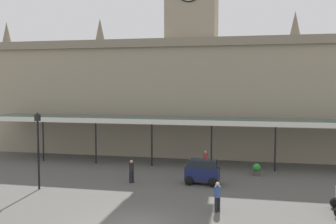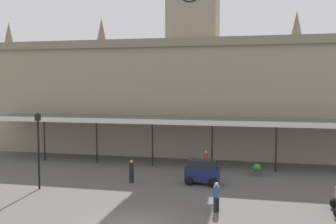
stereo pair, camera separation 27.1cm
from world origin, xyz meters
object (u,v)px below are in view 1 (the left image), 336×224
at_px(pedestrian_near_entrance, 131,170).
at_px(planter_near_kerb, 257,169).
at_px(pedestrian_crossing_forecourt, 217,196).
at_px(victorian_lamppost, 38,142).
at_px(pedestrian_beside_cars, 205,160).
at_px(car_navy_van, 202,173).

bearing_deg(pedestrian_near_entrance, planter_near_kerb, 24.30).
xyz_separation_m(pedestrian_near_entrance, pedestrian_crossing_forecourt, (6.54, -4.99, 0.00)).
height_order(victorian_lamppost, planter_near_kerb, victorian_lamppost).
bearing_deg(pedestrian_beside_cars, car_navy_van, -86.73).
height_order(pedestrian_crossing_forecourt, planter_near_kerb, pedestrian_crossing_forecourt).
distance_m(car_navy_van, planter_near_kerb, 5.14).
height_order(pedestrian_near_entrance, victorian_lamppost, victorian_lamppost).
relative_size(pedestrian_near_entrance, victorian_lamppost, 0.32).
xyz_separation_m(car_navy_van, victorian_lamppost, (-10.69, -3.54, 2.42)).
distance_m(pedestrian_near_entrance, pedestrian_crossing_forecourt, 8.23).
distance_m(pedestrian_crossing_forecourt, planter_near_kerb, 9.33).
xyz_separation_m(car_navy_van, pedestrian_near_entrance, (-5.06, -0.63, 0.10)).
distance_m(pedestrian_beside_cars, victorian_lamppost, 13.24).
distance_m(pedestrian_near_entrance, pedestrian_beside_cars, 6.87).
xyz_separation_m(pedestrian_beside_cars, planter_near_kerb, (4.09, -0.87, -0.42)).
height_order(pedestrian_beside_cars, victorian_lamppost, victorian_lamppost).
distance_m(pedestrian_near_entrance, victorian_lamppost, 6.74).
distance_m(car_navy_van, pedestrian_crossing_forecourt, 5.81).
xyz_separation_m(pedestrian_crossing_forecourt, pedestrian_beside_cars, (-1.72, 9.88, 0.00)).
bearing_deg(planter_near_kerb, car_navy_van, -138.61).
distance_m(pedestrian_crossing_forecourt, victorian_lamppost, 12.56).
bearing_deg(pedestrian_near_entrance, pedestrian_beside_cars, 45.43).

